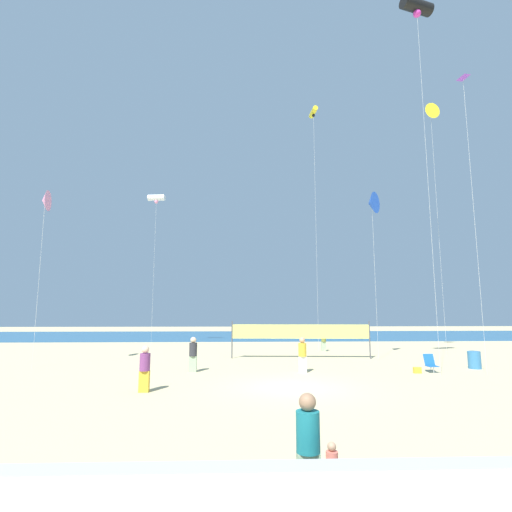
{
  "coord_description": "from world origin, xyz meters",
  "views": [
    {
      "loc": [
        -2.11,
        -16.16,
        3.09
      ],
      "look_at": [
        -1.1,
        9.49,
        6.72
      ],
      "focal_mm": 27.09,
      "sensor_mm": 36.0,
      "label": 1
    }
  ],
  "objects_px": {
    "kite_white_tube": "(156,198)",
    "mother_figure": "(308,444)",
    "kite_blue_delta": "(372,203)",
    "kite_black_tube": "(417,7)",
    "kite_violet_diamond": "(463,83)",
    "kite_yellow_delta": "(431,112)",
    "kite_yellow_tube": "(313,113)",
    "beachgoer_plum_shirt": "(145,367)",
    "toddler_figure": "(332,468)",
    "beachgoer_mustard_shirt": "(302,354)",
    "kite_pink_delta": "(45,201)",
    "folding_beach_chair": "(430,363)",
    "trash_barrel": "(474,360)",
    "volleyball_net": "(300,333)",
    "beach_handbag": "(417,370)",
    "beachgoer_olive_shirt": "(324,340)",
    "beachgoer_charcoal_shirt": "(193,353)"
  },
  "relations": [
    {
      "from": "kite_white_tube",
      "to": "mother_figure",
      "type": "bearing_deg",
      "value": -72.53
    },
    {
      "from": "kite_blue_delta",
      "to": "kite_black_tube",
      "type": "bearing_deg",
      "value": -82.05
    },
    {
      "from": "kite_violet_diamond",
      "to": "kite_yellow_delta",
      "type": "distance_m",
      "value": 7.84
    },
    {
      "from": "kite_yellow_tube",
      "to": "beachgoer_plum_shirt",
      "type": "bearing_deg",
      "value": -124.05
    },
    {
      "from": "kite_violet_diamond",
      "to": "toddler_figure",
      "type": "bearing_deg",
      "value": -130.76
    },
    {
      "from": "beachgoer_plum_shirt",
      "to": "kite_black_tube",
      "type": "distance_m",
      "value": 23.08
    },
    {
      "from": "beachgoer_mustard_shirt",
      "to": "kite_pink_delta",
      "type": "relative_size",
      "value": 0.18
    },
    {
      "from": "kite_yellow_delta",
      "to": "kite_black_tube",
      "type": "bearing_deg",
      "value": -120.23
    },
    {
      "from": "folding_beach_chair",
      "to": "trash_barrel",
      "type": "xyz_separation_m",
      "value": [
        2.94,
        1.08,
        -0.01
      ]
    },
    {
      "from": "volleyball_net",
      "to": "beach_handbag",
      "type": "xyz_separation_m",
      "value": [
        4.88,
        -6.11,
        -1.5
      ]
    },
    {
      "from": "kite_pink_delta",
      "to": "folding_beach_chair",
      "type": "bearing_deg",
      "value": -5.81
    },
    {
      "from": "beachgoer_olive_shirt",
      "to": "folding_beach_chair",
      "type": "height_order",
      "value": "beachgoer_olive_shirt"
    },
    {
      "from": "toddler_figure",
      "to": "kite_black_tube",
      "type": "bearing_deg",
      "value": 64.79
    },
    {
      "from": "mother_figure",
      "to": "kite_black_tube",
      "type": "height_order",
      "value": "kite_black_tube"
    },
    {
      "from": "beachgoer_olive_shirt",
      "to": "beachgoer_mustard_shirt",
      "type": "bearing_deg",
      "value": 107.97
    },
    {
      "from": "toddler_figure",
      "to": "volleyball_net",
      "type": "relative_size",
      "value": 0.1
    },
    {
      "from": "mother_figure",
      "to": "volleyball_net",
      "type": "height_order",
      "value": "volleyball_net"
    },
    {
      "from": "beachgoer_plum_shirt",
      "to": "kite_blue_delta",
      "type": "bearing_deg",
      "value": -120.84
    },
    {
      "from": "toddler_figure",
      "to": "kite_white_tube",
      "type": "relative_size",
      "value": 0.06
    },
    {
      "from": "volleyball_net",
      "to": "toddler_figure",
      "type": "bearing_deg",
      "value": -97.22
    },
    {
      "from": "beachgoer_mustard_shirt",
      "to": "volleyball_net",
      "type": "bearing_deg",
      "value": 13.55
    },
    {
      "from": "beach_handbag",
      "to": "kite_violet_diamond",
      "type": "distance_m",
      "value": 15.52
    },
    {
      "from": "kite_white_tube",
      "to": "kite_black_tube",
      "type": "distance_m",
      "value": 25.31
    },
    {
      "from": "mother_figure",
      "to": "beachgoer_charcoal_shirt",
      "type": "bearing_deg",
      "value": 108.64
    },
    {
      "from": "beachgoer_olive_shirt",
      "to": "kite_yellow_delta",
      "type": "relative_size",
      "value": 0.09
    },
    {
      "from": "toddler_figure",
      "to": "kite_yellow_delta",
      "type": "distance_m",
      "value": 28.69
    },
    {
      "from": "kite_violet_diamond",
      "to": "kite_yellow_tube",
      "type": "bearing_deg",
      "value": 119.74
    },
    {
      "from": "mother_figure",
      "to": "trash_barrel",
      "type": "bearing_deg",
      "value": 55.09
    },
    {
      "from": "toddler_figure",
      "to": "beachgoer_plum_shirt",
      "type": "height_order",
      "value": "beachgoer_plum_shirt"
    },
    {
      "from": "kite_yellow_tube",
      "to": "kite_violet_diamond",
      "type": "xyz_separation_m",
      "value": [
        6.1,
        -10.68,
        -3.88
      ]
    },
    {
      "from": "volleyball_net",
      "to": "kite_blue_delta",
      "type": "height_order",
      "value": "kite_blue_delta"
    },
    {
      "from": "beachgoer_plum_shirt",
      "to": "trash_barrel",
      "type": "distance_m",
      "value": 17.13
    },
    {
      "from": "beachgoer_plum_shirt",
      "to": "kite_white_tube",
      "type": "relative_size",
      "value": 0.12
    },
    {
      "from": "kite_pink_delta",
      "to": "kite_yellow_delta",
      "type": "bearing_deg",
      "value": 9.76
    },
    {
      "from": "beach_handbag",
      "to": "kite_yellow_delta",
      "type": "bearing_deg",
      "value": 52.63
    },
    {
      "from": "mother_figure",
      "to": "beach_handbag",
      "type": "xyz_separation_m",
      "value": [
        7.68,
        12.78,
        -0.77
      ]
    },
    {
      "from": "mother_figure",
      "to": "beachgoer_mustard_shirt",
      "type": "xyz_separation_m",
      "value": [
        2.01,
        13.19,
        0.02
      ]
    },
    {
      "from": "beach_handbag",
      "to": "kite_pink_delta",
      "type": "xyz_separation_m",
      "value": [
        -20.03,
        2.42,
        9.16
      ]
    },
    {
      "from": "mother_figure",
      "to": "beachgoer_olive_shirt",
      "type": "height_order",
      "value": "mother_figure"
    },
    {
      "from": "beach_handbag",
      "to": "kite_yellow_tube",
      "type": "bearing_deg",
      "value": 105.85
    },
    {
      "from": "volleyball_net",
      "to": "beach_handbag",
      "type": "height_order",
      "value": "volleyball_net"
    },
    {
      "from": "kite_white_tube",
      "to": "kite_black_tube",
      "type": "xyz_separation_m",
      "value": [
        17.62,
        -17.19,
        5.9
      ]
    },
    {
      "from": "kite_blue_delta",
      "to": "kite_white_tube",
      "type": "bearing_deg",
      "value": 146.32
    },
    {
      "from": "kite_violet_diamond",
      "to": "beachgoer_mustard_shirt",
      "type": "bearing_deg",
      "value": 174.2
    },
    {
      "from": "mother_figure",
      "to": "kite_yellow_tube",
      "type": "relative_size",
      "value": 0.09
    },
    {
      "from": "kite_black_tube",
      "to": "beach_handbag",
      "type": "bearing_deg",
      "value": 133.15
    },
    {
      "from": "toddler_figure",
      "to": "kite_white_tube",
      "type": "height_order",
      "value": "kite_white_tube"
    },
    {
      "from": "mother_figure",
      "to": "volleyball_net",
      "type": "relative_size",
      "value": 0.19
    },
    {
      "from": "kite_pink_delta",
      "to": "kite_yellow_delta",
      "type": "distance_m",
      "value": 26.87
    },
    {
      "from": "toddler_figure",
      "to": "beachgoer_mustard_shirt",
      "type": "height_order",
      "value": "beachgoer_mustard_shirt"
    }
  ]
}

